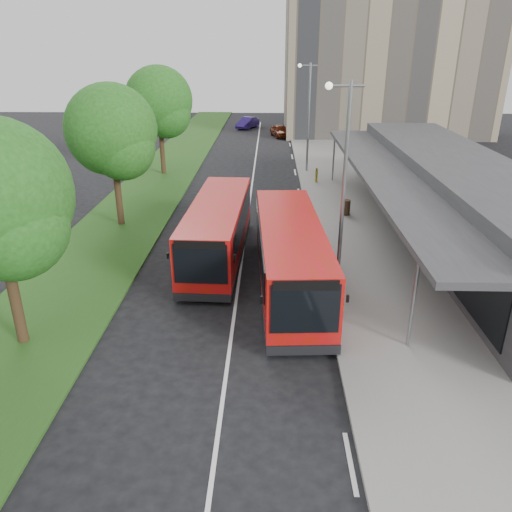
{
  "coord_description": "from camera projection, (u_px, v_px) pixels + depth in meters",
  "views": [
    {
      "loc": [
        1.27,
        -17.21,
        9.3
      ],
      "look_at": [
        0.76,
        1.24,
        1.5
      ],
      "focal_mm": 35.0,
      "sensor_mm": 36.0,
      "label": 1
    }
  ],
  "objects": [
    {
      "name": "tree_mid",
      "position": [
        112.0,
        136.0,
        26.09
      ],
      "size": [
        4.76,
        4.76,
        7.65
      ],
      "color": "#362415",
      "rests_on": "ground"
    },
    {
      "name": "tree_far",
      "position": [
        159.0,
        105.0,
        37.03
      ],
      "size": [
        5.02,
        5.02,
        8.07
      ],
      "color": "#362415",
      "rests_on": "ground"
    },
    {
      "name": "office_block",
      "position": [
        388.0,
        49.0,
        54.31
      ],
      "size": [
        22.0,
        12.0,
        18.0
      ],
      "primitive_type": "cube",
      "color": "gray",
      "rests_on": "ground"
    },
    {
      "name": "bollard",
      "position": [
        316.0,
        175.0,
        35.98
      ],
      "size": [
        0.21,
        0.21,
        1.02
      ],
      "primitive_type": "cylinder",
      "rotation": [
        0.0,
        0.0,
        -0.36
      ],
      "color": "#E1B90B",
      "rests_on": "pavement"
    },
    {
      "name": "station_building",
      "position": [
        454.0,
        198.0,
        25.8
      ],
      "size": [
        7.7,
        26.0,
        4.0
      ],
      "color": "#313133",
      "rests_on": "ground"
    },
    {
      "name": "bus_main",
      "position": [
        290.0,
        257.0,
        20.03
      ],
      "size": [
        3.12,
        10.21,
        2.85
      ],
      "rotation": [
        0.0,
        0.0,
        0.05
      ],
      "color": "red",
      "rests_on": "ground"
    },
    {
      "name": "litter_bin",
      "position": [
        346.0,
        207.0,
        29.09
      ],
      "size": [
        0.58,
        0.58,
        0.88
      ],
      "primitive_type": "cylinder",
      "rotation": [
        0.0,
        0.0,
        0.2
      ],
      "color": "#3E2A19",
      "rests_on": "pavement"
    },
    {
      "name": "grass_verge",
      "position": [
        161.0,
        177.0,
        38.07
      ],
      "size": [
        5.0,
        80.0,
        0.1
      ],
      "primitive_type": "cube",
      "color": "#254C18",
      "rests_on": "ground"
    },
    {
      "name": "lamp_post_far",
      "position": [
        308.0,
        111.0,
        37.81
      ],
      "size": [
        1.44,
        0.28,
        8.0
      ],
      "color": "gray",
      "rests_on": "pavement"
    },
    {
      "name": "ground",
      "position": [
        236.0,
        303.0,
        19.5
      ],
      "size": [
        120.0,
        120.0,
        0.0
      ],
      "primitive_type": "plane",
      "color": "black",
      "rests_on": "ground"
    },
    {
      "name": "car_far",
      "position": [
        248.0,
        123.0,
        60.53
      ],
      "size": [
        2.85,
        4.21,
        1.31
      ],
      "primitive_type": "imported",
      "rotation": [
        0.0,
        0.0,
        -0.41
      ],
      "color": "navy",
      "rests_on": "ground"
    },
    {
      "name": "lane_centre_line",
      "position": [
        250.0,
        196.0,
        33.31
      ],
      "size": [
        0.12,
        70.0,
        0.01
      ],
      "primitive_type": "cube",
      "color": "silver",
      "rests_on": "ground"
    },
    {
      "name": "kerb_dashes",
      "position": [
        297.0,
        182.0,
        36.91
      ],
      "size": [
        0.12,
        56.0,
        0.01
      ],
      "color": "silver",
      "rests_on": "ground"
    },
    {
      "name": "car_near",
      "position": [
        280.0,
        131.0,
        54.8
      ],
      "size": [
        2.49,
        4.16,
        1.33
      ],
      "primitive_type": "imported",
      "rotation": [
        0.0,
        0.0,
        0.25
      ],
      "color": "#5C200D",
      "rests_on": "ground"
    },
    {
      "name": "lamp_post_near",
      "position": [
        343.0,
        173.0,
        19.4
      ],
      "size": [
        1.44,
        0.28,
        8.0
      ],
      "color": "gray",
      "rests_on": "pavement"
    },
    {
      "name": "bus_second",
      "position": [
        218.0,
        230.0,
        23.15
      ],
      "size": [
        2.82,
        9.7,
        2.72
      ],
      "rotation": [
        0.0,
        0.0,
        -0.04
      ],
      "color": "red",
      "rests_on": "ground"
    },
    {
      "name": "pavement",
      "position": [
        332.0,
        178.0,
        37.73
      ],
      "size": [
        5.0,
        80.0,
        0.15
      ],
      "primitive_type": "cube",
      "color": "gray",
      "rests_on": "ground"
    }
  ]
}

